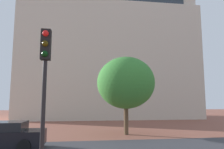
% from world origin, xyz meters
% --- Properties ---
extents(ground_plane, '(120.00, 120.00, 0.00)m').
position_xyz_m(ground_plane, '(0.00, 10.00, 0.00)').
color(ground_plane, brown).
extents(landmark_building, '(27.04, 11.96, 31.94)m').
position_xyz_m(landmark_building, '(2.85, 32.88, 10.33)').
color(landmark_building, beige).
rests_on(landmark_building, ground_plane).
extents(traffic_light_pole, '(0.28, 0.34, 4.54)m').
position_xyz_m(traffic_light_pole, '(-2.74, 4.43, 3.18)').
color(traffic_light_pole, black).
rests_on(traffic_light_pole, ground_plane).
extents(tree_curb_far, '(4.50, 4.50, 5.98)m').
position_xyz_m(tree_curb_far, '(1.75, 14.58, 3.95)').
color(tree_curb_far, brown).
rests_on(tree_curb_far, ground_plane).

